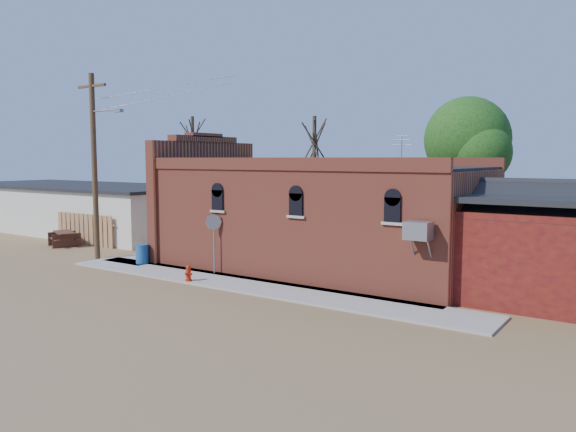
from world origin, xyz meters
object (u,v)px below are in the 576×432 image
Objects in this scene: fire_hydrant at (188,273)px; picnic_table at (64,237)px; stop_sign at (214,228)px; utility_pole at (95,162)px; brick_bar at (314,217)px; trash_barrel at (142,254)px.

picnic_table reaches higher than fire_hydrant.
stop_sign is 12.54m from picnic_table.
stop_sign is (7.12, 0.53, -2.74)m from utility_pole.
utility_pole is at bearing 162.82° from stop_sign.
brick_bar is 1.82× the size of utility_pole.
stop_sign is (-2.66, -3.77, -0.30)m from brick_bar.
fire_hydrant is at bearing -9.37° from utility_pole.
trash_barrel reaches higher than picnic_table.
picnic_table is (-12.40, 1.18, -1.50)m from stop_sign.
stop_sign is at bearing 119.55° from fire_hydrant.
picnic_table is (-15.06, -2.59, -1.80)m from brick_bar.
fire_hydrant is 0.27× the size of picnic_table.
utility_pole is 6.97m from picnic_table.
stop_sign is 2.84× the size of trash_barrel.
stop_sign is (-0.17, 1.73, 1.64)m from fire_hydrant.
utility_pole is 8.59m from fire_hydrant.
brick_bar is at bearing 89.65° from fire_hydrant.
brick_bar is at bearing 32.22° from picnic_table.
utility_pole reaches higher than trash_barrel.
fire_hydrant is (7.29, -1.20, -4.37)m from utility_pole.
picnic_table is at bearing -170.24° from brick_bar.
trash_barrel is 8.24m from picnic_table.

